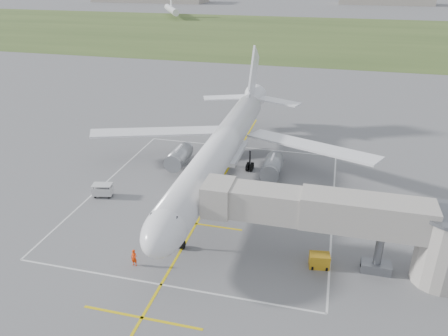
% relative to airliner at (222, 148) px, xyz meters
% --- Properties ---
extents(ground, '(700.00, 700.00, 0.00)m').
position_rel_airliner_xyz_m(ground, '(0.00, -0.75, -4.39)').
color(ground, '#5D5D60').
rests_on(ground, ground).
extents(grass_strip, '(700.00, 120.00, 0.02)m').
position_rel_airliner_xyz_m(grass_strip, '(0.00, 129.25, -4.38)').
color(grass_strip, '#394E22').
rests_on(grass_strip, ground).
extents(apron_markings, '(28.20, 60.00, 0.01)m').
position_rel_airliner_xyz_m(apron_markings, '(0.00, -6.57, -4.38)').
color(apron_markings, '#D7BA0C').
rests_on(apron_markings, ground).
extents(airliner, '(38.93, 46.75, 13.52)m').
position_rel_airliner_xyz_m(airliner, '(0.00, 0.00, 0.00)').
color(airliner, silver).
rests_on(airliner, ground).
extents(jet_bridge, '(23.40, 5.00, 7.20)m').
position_rel_airliner_xyz_m(jet_bridge, '(15.72, -14.25, 0.35)').
color(jet_bridge, '#9D978D').
rests_on(jet_bridge, ground).
extents(gpu_unit, '(1.96, 1.51, 1.36)m').
position_rel_airliner_xyz_m(gpu_unit, '(13.05, -14.87, -3.72)').
color(gpu_unit, '#B58316').
rests_on(gpu_unit, ground).
extents(baggage_cart, '(2.49, 1.80, 1.57)m').
position_rel_airliner_xyz_m(baggage_cart, '(-12.54, -7.67, -3.59)').
color(baggage_cart, beige).
rests_on(baggage_cart, ground).
extents(ramp_worker_nose, '(0.65, 0.47, 1.67)m').
position_rel_airliner_xyz_m(ramp_worker_nose, '(-3.32, -18.86, -3.56)').
color(ramp_worker_nose, red).
rests_on(ramp_worker_nose, ground).
extents(ramp_worker_wing, '(1.15, 1.15, 1.89)m').
position_rel_airliner_xyz_m(ramp_worker_wing, '(-6.83, 1.84, -3.45)').
color(ramp_worker_wing, '#FF6C08').
rests_on(ramp_worker_wing, ground).
extents(distant_aircraft, '(168.31, 31.26, 8.85)m').
position_rel_airliner_xyz_m(distant_aircraft, '(1.89, 171.38, -0.80)').
color(distant_aircraft, silver).
rests_on(distant_aircraft, ground).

